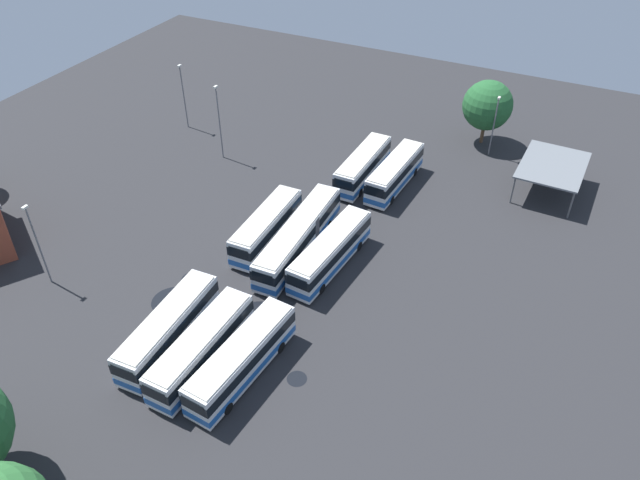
{
  "coord_description": "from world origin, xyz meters",
  "views": [
    {
      "loc": [
        42.02,
        22.9,
        38.99
      ],
      "look_at": [
        -1.13,
        1.85,
        1.53
      ],
      "focal_mm": 34.4,
      "sensor_mm": 36.0,
      "label": 1
    }
  ],
  "objects_px": {
    "bus_row2_slot1": "(202,348)",
    "maintenance_shelter": "(553,166)",
    "lamp_post_far_corner": "(37,242)",
    "bus_row0_slot1": "(363,166)",
    "bus_row1_slot2": "(330,252)",
    "bus_row1_slot0": "(267,227)",
    "bus_row1_slot1": "(299,236)",
    "lamp_post_by_building": "(184,94)",
    "bus_row2_slot2": "(242,359)",
    "bus_row2_slot0": "(169,328)",
    "lamp_post_mid_lot": "(219,120)",
    "lamp_post_near_entrance": "(494,124)",
    "tree_northwest": "(488,105)",
    "bus_row0_slot2": "(395,173)"
  },
  "relations": [
    {
      "from": "tree_northwest",
      "to": "bus_row2_slot0",
      "type": "bearing_deg",
      "value": -17.74
    },
    {
      "from": "bus_row1_slot0",
      "to": "bus_row1_slot1",
      "type": "xyz_separation_m",
      "value": [
        -0.04,
        3.69,
        0.0
      ]
    },
    {
      "from": "bus_row0_slot2",
      "to": "bus_row1_slot1",
      "type": "height_order",
      "value": "same"
    },
    {
      "from": "bus_row2_slot2",
      "to": "lamp_post_near_entrance",
      "type": "relative_size",
      "value": 1.51
    },
    {
      "from": "maintenance_shelter",
      "to": "lamp_post_far_corner",
      "type": "bearing_deg",
      "value": -47.11
    },
    {
      "from": "bus_row0_slot1",
      "to": "lamp_post_by_building",
      "type": "xyz_separation_m",
      "value": [
        -1.93,
        -26.4,
        2.92
      ]
    },
    {
      "from": "bus_row0_slot2",
      "to": "tree_northwest",
      "type": "xyz_separation_m",
      "value": [
        -14.99,
        6.47,
        3.33
      ]
    },
    {
      "from": "bus_row1_slot2",
      "to": "maintenance_shelter",
      "type": "bearing_deg",
      "value": 144.16
    },
    {
      "from": "bus_row0_slot1",
      "to": "bus_row2_slot1",
      "type": "distance_m",
      "value": 31.69
    },
    {
      "from": "bus_row2_slot2",
      "to": "lamp_post_far_corner",
      "type": "relative_size",
      "value": 1.35
    },
    {
      "from": "bus_row1_slot0",
      "to": "lamp_post_near_entrance",
      "type": "distance_m",
      "value": 32.11
    },
    {
      "from": "bus_row0_slot2",
      "to": "maintenance_shelter",
      "type": "xyz_separation_m",
      "value": [
        -6.91,
        16.18,
        1.48
      ]
    },
    {
      "from": "bus_row0_slot2",
      "to": "bus_row1_slot2",
      "type": "bearing_deg",
      "value": -1.88
    },
    {
      "from": "bus_row0_slot2",
      "to": "bus_row2_slot1",
      "type": "bearing_deg",
      "value": -8.23
    },
    {
      "from": "bus_row1_slot0",
      "to": "lamp_post_near_entrance",
      "type": "xyz_separation_m",
      "value": [
        -27.62,
        16.18,
        2.45
      ]
    },
    {
      "from": "bus_row0_slot1",
      "to": "bus_row2_slot1",
      "type": "relative_size",
      "value": 0.96
    },
    {
      "from": "bus_row1_slot1",
      "to": "lamp_post_mid_lot",
      "type": "xyz_separation_m",
      "value": [
        -12.37,
        -17.19,
        3.3
      ]
    },
    {
      "from": "bus_row2_slot0",
      "to": "lamp_post_mid_lot",
      "type": "xyz_separation_m",
      "value": [
        -28.25,
        -13.23,
        3.3
      ]
    },
    {
      "from": "bus_row2_slot2",
      "to": "tree_northwest",
      "type": "bearing_deg",
      "value": 170.77
    },
    {
      "from": "bus_row2_slot1",
      "to": "lamp_post_far_corner",
      "type": "bearing_deg",
      "value": -96.0
    },
    {
      "from": "bus_row1_slot2",
      "to": "bus_row0_slot1",
      "type": "bearing_deg",
      "value": -168.12
    },
    {
      "from": "bus_row1_slot0",
      "to": "lamp_post_far_corner",
      "type": "xyz_separation_m",
      "value": [
        14.45,
        -15.38,
        2.92
      ]
    },
    {
      "from": "lamp_post_mid_lot",
      "to": "tree_northwest",
      "type": "xyz_separation_m",
      "value": [
        -18.01,
        28.03,
        0.03
      ]
    },
    {
      "from": "lamp_post_by_building",
      "to": "lamp_post_mid_lot",
      "type": "distance_m",
      "value": 9.97
    },
    {
      "from": "lamp_post_near_entrance",
      "to": "lamp_post_by_building",
      "type": "xyz_separation_m",
      "value": [
        10.45,
        -38.43,
        0.47
      ]
    },
    {
      "from": "bus_row0_slot1",
      "to": "lamp_post_far_corner",
      "type": "xyz_separation_m",
      "value": [
        29.7,
        -19.53,
        2.92
      ]
    },
    {
      "from": "bus_row2_slot0",
      "to": "lamp_post_far_corner",
      "type": "xyz_separation_m",
      "value": [
        -1.4,
        -15.11,
        2.92
      ]
    },
    {
      "from": "bus_row2_slot1",
      "to": "tree_northwest",
      "type": "relative_size",
      "value": 1.39
    },
    {
      "from": "bus_row1_slot2",
      "to": "bus_row2_slot0",
      "type": "relative_size",
      "value": 1.03
    },
    {
      "from": "bus_row0_slot1",
      "to": "bus_row1_slot2",
      "type": "distance_m",
      "value": 16.39
    },
    {
      "from": "bus_row1_slot2",
      "to": "bus_row2_slot0",
      "type": "bearing_deg",
      "value": -27.36
    },
    {
      "from": "lamp_post_near_entrance",
      "to": "bus_row2_slot1",
      "type": "bearing_deg",
      "value": -16.12
    },
    {
      "from": "bus_row1_slot1",
      "to": "bus_row2_slot1",
      "type": "bearing_deg",
      "value": -0.86
    },
    {
      "from": "maintenance_shelter",
      "to": "bus_row2_slot2",
      "type": "bearing_deg",
      "value": -24.21
    },
    {
      "from": "bus_row1_slot1",
      "to": "maintenance_shelter",
      "type": "xyz_separation_m",
      "value": [
        -22.3,
        20.54,
        1.48
      ]
    },
    {
      "from": "bus_row1_slot2",
      "to": "lamp_post_near_entrance",
      "type": "height_order",
      "value": "lamp_post_near_entrance"
    },
    {
      "from": "bus_row0_slot1",
      "to": "maintenance_shelter",
      "type": "distance_m",
      "value": 21.35
    },
    {
      "from": "bus_row1_slot0",
      "to": "tree_northwest",
      "type": "height_order",
      "value": "tree_northwest"
    },
    {
      "from": "lamp_post_far_corner",
      "to": "lamp_post_by_building",
      "type": "bearing_deg",
      "value": -167.75
    },
    {
      "from": "bus_row2_slot0",
      "to": "lamp_post_mid_lot",
      "type": "height_order",
      "value": "lamp_post_mid_lot"
    },
    {
      "from": "bus_row2_slot0",
      "to": "lamp_post_mid_lot",
      "type": "relative_size",
      "value": 1.24
    },
    {
      "from": "bus_row1_slot1",
      "to": "lamp_post_mid_lot",
      "type": "bearing_deg",
      "value": -125.72
    },
    {
      "from": "lamp_post_near_entrance",
      "to": "tree_northwest",
      "type": "bearing_deg",
      "value": -149.42
    },
    {
      "from": "bus_row0_slot1",
      "to": "bus_row1_slot2",
      "type": "height_order",
      "value": "same"
    },
    {
      "from": "bus_row0_slot2",
      "to": "bus_row2_slot2",
      "type": "distance_m",
      "value": 31.48
    },
    {
      "from": "lamp_post_mid_lot",
      "to": "bus_row0_slot2",
      "type": "bearing_deg",
      "value": 97.99
    },
    {
      "from": "bus_row2_slot1",
      "to": "maintenance_shelter",
      "type": "distance_m",
      "value": 44.02
    },
    {
      "from": "bus_row0_slot2",
      "to": "bus_row1_slot0",
      "type": "xyz_separation_m",
      "value": [
        15.43,
        -8.06,
        -0.0
      ]
    },
    {
      "from": "bus_row0_slot2",
      "to": "bus_row0_slot1",
      "type": "bearing_deg",
      "value": -87.35
    },
    {
      "from": "bus_row1_slot0",
      "to": "tree_northwest",
      "type": "bearing_deg",
      "value": 154.46
    }
  ]
}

